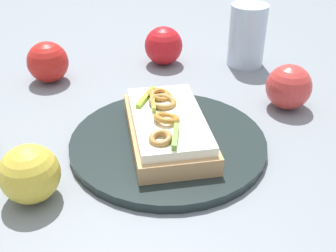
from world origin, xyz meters
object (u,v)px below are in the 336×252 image
apple_0 (30,174)px  apple_2 (48,62)px  apple_1 (289,87)px  sandwich (168,126)px  drinking_glass (247,35)px  apple_3 (164,46)px  plate (168,142)px

apple_0 → apple_2: (-0.16, -0.27, 0.00)m
apple_0 → apple_1: 0.41m
sandwich → apple_0: apple_0 is taller
sandwich → drinking_glass: bearing=142.0°
apple_3 → apple_0: bearing=28.5°
sandwich → apple_3: size_ratio=2.91×
apple_0 → drinking_glass: (-0.48, -0.09, 0.02)m
sandwich → apple_0: size_ratio=3.06×
apple_1 → apple_2: bearing=-54.1°
sandwich → drinking_glass: drinking_glass is taller
apple_1 → apple_3: size_ratio=0.98×
apple_2 → apple_3: (-0.20, 0.07, 0.00)m
plate → sandwich: bearing=-92.6°
drinking_glass → apple_2: bearing=-29.0°
plate → drinking_glass: (-0.30, -0.12, 0.05)m
plate → apple_0: (0.19, -0.02, 0.03)m
apple_1 → apple_0: bearing=-8.6°
apple_3 → drinking_glass: drinking_glass is taller
plate → apple_1: 0.22m
apple_2 → drinking_glass: size_ratio=0.62×
plate → drinking_glass: drinking_glass is taller
plate → drinking_glass: 0.32m
apple_3 → apple_1: bearing=98.2°
apple_2 → drinking_glass: 0.37m
apple_2 → plate: bearing=95.0°
apple_3 → drinking_glass: (-0.12, 0.10, 0.02)m
apple_1 → drinking_glass: (-0.08, -0.15, 0.02)m
plate → sandwich: size_ratio=1.27×
apple_0 → drinking_glass: 0.49m
plate → apple_2: bearing=-85.0°
sandwich → apple_0: (0.19, -0.02, 0.00)m
plate → apple_2: 0.30m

